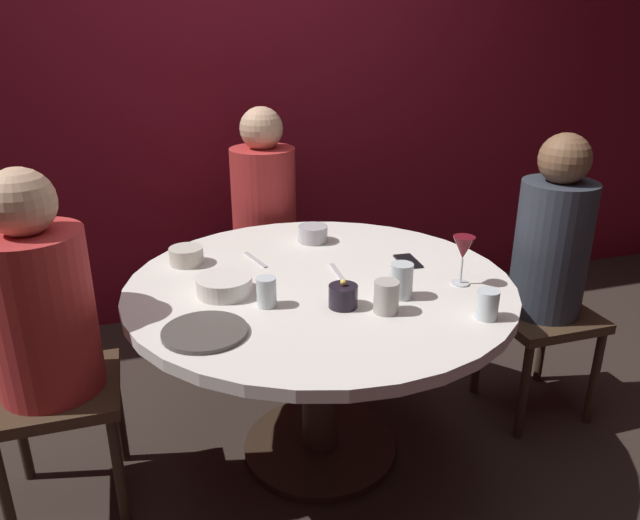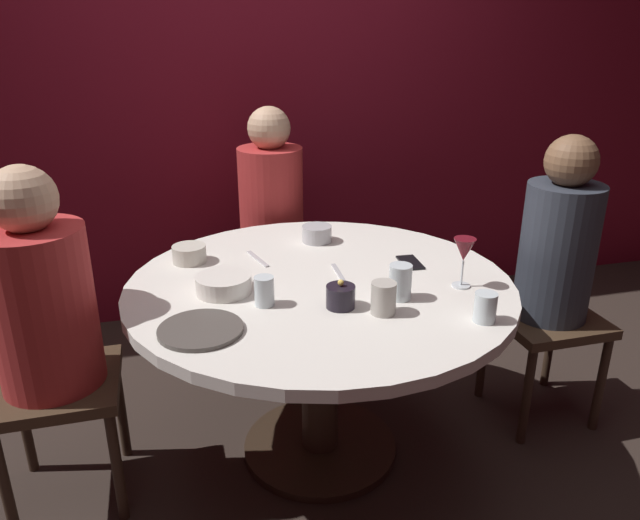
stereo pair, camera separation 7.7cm
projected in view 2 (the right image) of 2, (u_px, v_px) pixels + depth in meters
ground_plane at (320, 448)px, 2.40m from camera, size 8.00×8.00×0.00m
back_wall at (250, 79)px, 3.19m from camera, size 6.00×0.10×2.60m
dining_table at (320, 318)px, 2.19m from camera, size 1.37×1.37×0.73m
seated_diner_left at (43, 308)px, 1.91m from camera, size 0.40×0.40×1.20m
seated_diner_back at (271, 205)px, 2.95m from camera, size 0.40×0.40×1.22m
seated_diner_right at (557, 253)px, 2.36m from camera, size 0.40×0.40×1.20m
candle_holder at (341, 296)px, 1.92m from camera, size 0.09×0.09×0.10m
wine_glass at (464, 252)px, 2.04m from camera, size 0.08×0.08×0.18m
dinner_plate at (201, 330)px, 1.78m from camera, size 0.25×0.25×0.01m
cell_phone at (410, 263)px, 2.28m from camera, size 0.08×0.14×0.01m
bowl_serving_large at (317, 234)px, 2.50m from camera, size 0.12×0.12×0.07m
bowl_salad_center at (189, 254)px, 2.29m from camera, size 0.13×0.13×0.07m
bowl_small_white at (224, 284)px, 2.03m from camera, size 0.19×0.19×0.06m
cup_near_candle at (383, 298)px, 1.88m from camera, size 0.08×0.08×0.10m
cup_by_left_diner at (264, 291)px, 1.93m from camera, size 0.06×0.06×0.10m
cup_by_right_diner at (400, 282)px, 1.98m from camera, size 0.08×0.08×0.12m
cup_center_front at (485, 307)px, 1.83m from camera, size 0.07×0.07×0.09m
fork_near_plate at (258, 259)px, 2.32m from camera, size 0.06×0.18×0.01m
knife_near_plate at (339, 273)px, 2.19m from camera, size 0.03×0.18×0.01m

